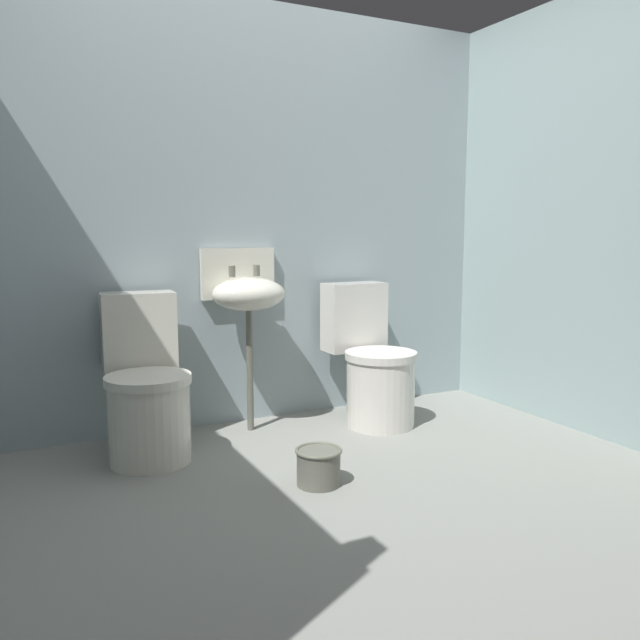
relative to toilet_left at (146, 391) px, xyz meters
The scene contains 7 objects.
ground_plane 1.15m from the toilet_left, 53.99° to the right, with size 3.48×2.88×0.08m, color gray.
wall_back 1.13m from the toilet_left, 31.86° to the left, with size 3.48×0.10×2.32m, color #92A2A7.
wall_right 2.51m from the toilet_left, 19.42° to the right, with size 0.10×2.68×2.32m, color #92A9A8.
toilet_left is the anchor object (origin of this frame).
toilet_right 1.27m from the toilet_left, ahead, with size 0.40×0.59×0.78m.
sink 0.76m from the toilet_left, 17.66° to the left, with size 0.42×0.35×0.99m.
bucket 0.94m from the toilet_left, 50.31° to the right, with size 0.20×0.20×0.16m.
Camera 1 is at (-1.27, -2.20, 1.10)m, focal length 36.47 mm.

